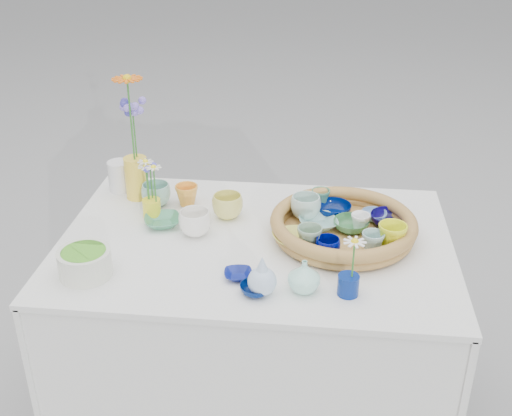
# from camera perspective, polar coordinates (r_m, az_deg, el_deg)

# --- Properties ---
(ground) EXTENTS (80.00, 80.00, 0.00)m
(ground) POSITION_cam_1_polar(r_m,az_deg,el_deg) (2.54, -0.05, -17.88)
(ground) COLOR gray
(display_table) EXTENTS (1.26, 0.86, 0.77)m
(display_table) POSITION_cam_1_polar(r_m,az_deg,el_deg) (2.54, -0.05, -17.88)
(display_table) COLOR white
(display_table) RESTS_ON ground
(wicker_tray) EXTENTS (0.47, 0.47, 0.08)m
(wicker_tray) POSITION_cam_1_polar(r_m,az_deg,el_deg) (2.09, 7.76, -1.63)
(wicker_tray) COLOR brown
(wicker_tray) RESTS_ON display_table
(tray_ceramic_0) EXTENTS (0.15, 0.15, 0.04)m
(tray_ceramic_0) POSITION_cam_1_polar(r_m,az_deg,el_deg) (2.19, 6.90, -0.14)
(tray_ceramic_0) COLOR #00104D
(tray_ceramic_0) RESTS_ON wicker_tray
(tray_ceramic_1) EXTENTS (0.15, 0.15, 0.04)m
(tray_ceramic_1) POSITION_cam_1_polar(r_m,az_deg,el_deg) (2.16, 11.69, -1.00)
(tray_ceramic_1) COLOR #0A0443
(tray_ceramic_1) RESTS_ON wicker_tray
(tray_ceramic_2) EXTENTS (0.11, 0.11, 0.08)m
(tray_ceramic_2) POSITION_cam_1_polar(r_m,az_deg,el_deg) (2.01, 12.00, -2.50)
(tray_ceramic_2) COLOR yellow
(tray_ceramic_2) RESTS_ON wicker_tray
(tray_ceramic_3) EXTENTS (0.15, 0.15, 0.04)m
(tray_ceramic_3) POSITION_cam_1_polar(r_m,az_deg,el_deg) (2.10, 8.45, -1.52)
(tray_ceramic_3) COLOR #397542
(tray_ceramic_3) RESTS_ON wicker_tray
(tray_ceramic_4) EXTENTS (0.09, 0.09, 0.07)m
(tray_ceramic_4) POSITION_cam_1_polar(r_m,az_deg,el_deg) (1.98, 4.79, -2.66)
(tray_ceramic_4) COLOR gray
(tray_ceramic_4) RESTS_ON wicker_tray
(tray_ceramic_5) EXTENTS (0.16, 0.16, 0.03)m
(tray_ceramic_5) POSITION_cam_1_polar(r_m,az_deg,el_deg) (2.11, 5.56, -1.34)
(tray_ceramic_5) COLOR #87B8B1
(tray_ceramic_5) RESTS_ON wicker_tray
(tray_ceramic_6) EXTENTS (0.13, 0.13, 0.08)m
(tray_ceramic_6) POSITION_cam_1_polar(r_m,az_deg,el_deg) (2.15, 4.43, 0.08)
(tray_ceramic_6) COLOR silver
(tray_ceramic_6) RESTS_ON wicker_tray
(tray_ceramic_7) EXTENTS (0.08, 0.08, 0.06)m
(tray_ceramic_7) POSITION_cam_1_polar(r_m,az_deg,el_deg) (2.10, 9.25, -1.26)
(tray_ceramic_7) COLOR white
(tray_ceramic_7) RESTS_ON wicker_tray
(tray_ceramic_8) EXTENTS (0.09, 0.09, 0.03)m
(tray_ceramic_8) POSITION_cam_1_polar(r_m,az_deg,el_deg) (2.19, 10.43, -0.66)
(tray_ceramic_8) COLOR #93C7FC
(tray_ceramic_8) RESTS_ON wicker_tray
(tray_ceramic_9) EXTENTS (0.10, 0.10, 0.06)m
(tray_ceramic_9) POSITION_cam_1_polar(r_m,az_deg,el_deg) (1.95, 6.39, -3.48)
(tray_ceramic_9) COLOR #000767
(tray_ceramic_9) RESTS_ON wicker_tray
(tray_ceramic_10) EXTENTS (0.15, 0.15, 0.03)m
(tray_ceramic_10) POSITION_cam_1_polar(r_m,az_deg,el_deg) (2.02, 3.16, -2.68)
(tray_ceramic_10) COLOR #D7D551
(tray_ceramic_10) RESTS_ON wicker_tray
(tray_ceramic_11) EXTENTS (0.08, 0.08, 0.07)m
(tray_ceramic_11) POSITION_cam_1_polar(r_m,az_deg,el_deg) (1.99, 10.34, -3.02)
(tray_ceramic_11) COLOR #8DB6B4
(tray_ceramic_11) RESTS_ON wicker_tray
(tray_ceramic_12) EXTENTS (0.07, 0.07, 0.06)m
(tray_ceramic_12) POSITION_cam_1_polar(r_m,az_deg,el_deg) (2.24, 5.77, 0.91)
(tray_ceramic_12) COLOR #3D7E5E
(tray_ceramic_12) RESTS_ON wicker_tray
(loose_ceramic_0) EXTENTS (0.08, 0.08, 0.08)m
(loose_ceramic_0) POSITION_cam_1_polar(r_m,az_deg,el_deg) (2.28, -6.17, 1.13)
(loose_ceramic_0) COLOR #F29F34
(loose_ceramic_0) RESTS_ON display_table
(loose_ceramic_1) EXTENTS (0.12, 0.12, 0.08)m
(loose_ceramic_1) POSITION_cam_1_polar(r_m,az_deg,el_deg) (2.19, -2.55, 0.16)
(loose_ceramic_1) COLOR #D9D163
(loose_ceramic_1) RESTS_ON display_table
(loose_ceramic_2) EXTENTS (0.15, 0.15, 0.03)m
(loose_ceramic_2) POSITION_cam_1_polar(r_m,az_deg,el_deg) (2.17, -8.32, -1.18)
(loose_ceramic_2) COLOR #418B64
(loose_ceramic_2) RESTS_ON display_table
(loose_ceramic_3) EXTENTS (0.11, 0.11, 0.08)m
(loose_ceramic_3) POSITION_cam_1_polar(r_m,az_deg,el_deg) (2.09, -5.44, -1.32)
(loose_ceramic_3) COLOR white
(loose_ceramic_3) RESTS_ON display_table
(loose_ceramic_4) EXTENTS (0.10, 0.10, 0.02)m
(loose_ceramic_4) POSITION_cam_1_polar(r_m,az_deg,el_deg) (1.88, -1.60, -5.94)
(loose_ceramic_4) COLOR navy
(loose_ceramic_4) RESTS_ON display_table
(loose_ceramic_5) EXTENTS (0.13, 0.13, 0.08)m
(loose_ceramic_5) POSITION_cam_1_polar(r_m,az_deg,el_deg) (2.30, -8.87, 1.19)
(loose_ceramic_5) COLOR #82B7A8
(loose_ceramic_5) RESTS_ON display_table
(loose_ceramic_6) EXTENTS (0.10, 0.10, 0.03)m
(loose_ceramic_6) POSITION_cam_1_polar(r_m,az_deg,el_deg) (1.81, -0.05, -7.21)
(loose_ceramic_6) COLOR #021853
(loose_ceramic_6) RESTS_ON display_table
(fluted_bowl) EXTENTS (0.17, 0.17, 0.08)m
(fluted_bowl) POSITION_cam_1_polar(r_m,az_deg,el_deg) (1.94, -14.96, -4.74)
(fluted_bowl) COLOR silver
(fluted_bowl) RESTS_ON display_table
(bud_vase_paleblue) EXTENTS (0.10, 0.10, 0.13)m
(bud_vase_paleblue) POSITION_cam_1_polar(r_m,az_deg,el_deg) (1.78, 0.55, -5.95)
(bud_vase_paleblue) COLOR #AFC8E5
(bud_vase_paleblue) RESTS_ON display_table
(bud_vase_seafoam) EXTENTS (0.10, 0.10, 0.10)m
(bud_vase_seafoam) POSITION_cam_1_polar(r_m,az_deg,el_deg) (1.81, 4.30, -6.05)
(bud_vase_seafoam) COLOR #A8EAD5
(bud_vase_seafoam) RESTS_ON display_table
(bud_vase_cobalt) EXTENTS (0.07, 0.07, 0.06)m
(bud_vase_cobalt) POSITION_cam_1_polar(r_m,az_deg,el_deg) (1.82, 8.20, -6.79)
(bud_vase_cobalt) COLOR navy
(bud_vase_cobalt) RESTS_ON display_table
(single_daisy) EXTENTS (0.07, 0.07, 0.13)m
(single_daisy) POSITION_cam_1_polar(r_m,az_deg,el_deg) (1.77, 8.64, -4.54)
(single_daisy) COLOR white
(single_daisy) RESTS_ON bud_vase_cobalt
(tall_vase_yellow) EXTENTS (0.11, 0.11, 0.15)m
(tall_vase_yellow) POSITION_cam_1_polar(r_m,az_deg,el_deg) (2.35, -10.57, 2.66)
(tall_vase_yellow) COLOR yellow
(tall_vase_yellow) RESTS_ON display_table
(gerbera) EXTENTS (0.14, 0.14, 0.31)m
(gerbera) POSITION_cam_1_polar(r_m,az_deg,el_deg) (2.26, -11.06, 7.66)
(gerbera) COLOR orange
(gerbera) RESTS_ON tall_vase_yellow
(hydrangea) EXTENTS (0.08, 0.08, 0.25)m
(hydrangea) POSITION_cam_1_polar(r_m,az_deg,el_deg) (2.30, -10.73, 6.53)
(hydrangea) COLOR #3B36A6
(hydrangea) RESTS_ON tall_vase_yellow
(white_pitcher) EXTENTS (0.13, 0.09, 0.11)m
(white_pitcher) POSITION_cam_1_polar(r_m,az_deg,el_deg) (2.42, -12.00, 2.78)
(white_pitcher) COLOR silver
(white_pitcher) RESTS_ON display_table
(daisy_cup) EXTENTS (0.07, 0.07, 0.07)m
(daisy_cup) POSITION_cam_1_polar(r_m,az_deg,el_deg) (2.22, -9.24, -0.04)
(daisy_cup) COLOR yellow
(daisy_cup) RESTS_ON display_table
(daisy_posy) EXTENTS (0.11, 0.11, 0.16)m
(daisy_posy) POSITION_cam_1_polar(r_m,az_deg,el_deg) (2.17, -9.32, 2.70)
(daisy_posy) COLOR white
(daisy_posy) RESTS_ON daisy_cup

